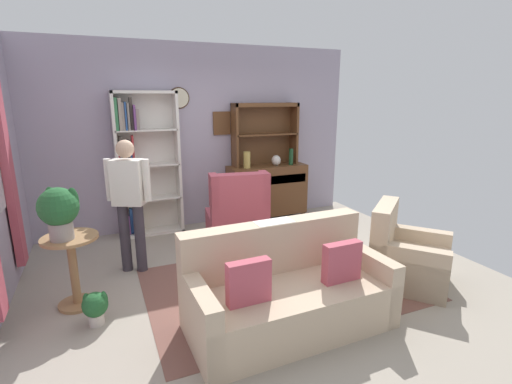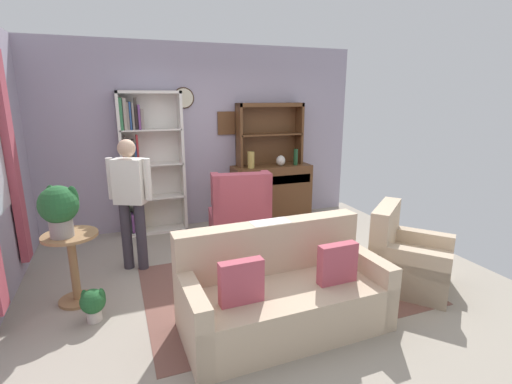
{
  "view_description": "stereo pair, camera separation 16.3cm",
  "coord_description": "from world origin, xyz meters",
  "views": [
    {
      "loc": [
        -1.55,
        -3.68,
        2.03
      ],
      "look_at": [
        0.1,
        0.2,
        0.95
      ],
      "focal_mm": 26.45,
      "sensor_mm": 36.0,
      "label": 1
    },
    {
      "loc": [
        -1.4,
        -3.74,
        2.03
      ],
      "look_at": [
        0.1,
        0.2,
        0.95
      ],
      "focal_mm": 26.45,
      "sensor_mm": 36.0,
      "label": 2
    }
  ],
  "objects": [
    {
      "name": "vase_round",
      "position": [
        1.14,
        1.79,
        1.01
      ],
      "size": [
        0.15,
        0.15,
        0.17
      ],
      "primitive_type": "ellipsoid",
      "color": "beige",
      "rests_on": "sideboard"
    },
    {
      "name": "wall_back",
      "position": [
        -0.0,
        2.13,
        1.4
      ],
      "size": [
        5.0,
        0.09,
        2.8
      ],
      "color": "#A399AD",
      "rests_on": "ground_plane"
    },
    {
      "name": "coffee_table",
      "position": [
        -0.16,
        -0.25,
        0.35
      ],
      "size": [
        0.8,
        0.5,
        0.42
      ],
      "color": "brown",
      "rests_on": "ground_plane"
    },
    {
      "name": "area_rug",
      "position": [
        0.2,
        -0.3,
        0.0
      ],
      "size": [
        2.9,
        1.98,
        0.01
      ],
      "primitive_type": "cube",
      "color": "brown",
      "rests_on": "ground_plane"
    },
    {
      "name": "vase_tall",
      "position": [
        0.62,
        1.78,
        1.05
      ],
      "size": [
        0.11,
        0.11,
        0.26
      ],
      "primitive_type": "cylinder",
      "color": "tan",
      "rests_on": "sideboard"
    },
    {
      "name": "bottle_wine",
      "position": [
        1.4,
        1.77,
        1.05
      ],
      "size": [
        0.07,
        0.07,
        0.27
      ],
      "primitive_type": "cylinder",
      "color": "#194223",
      "rests_on": "sideboard"
    },
    {
      "name": "potted_plant_small",
      "position": [
        -1.69,
        -0.31,
        0.19
      ],
      "size": [
        0.23,
        0.23,
        0.31
      ],
      "color": "beige",
      "rests_on": "ground_plane"
    },
    {
      "name": "person_reading",
      "position": [
        -1.26,
        0.71,
        0.91
      ],
      "size": [
        0.5,
        0.33,
        1.56
      ],
      "color": "#38333D",
      "rests_on": "ground_plane"
    },
    {
      "name": "armchair_floral",
      "position": [
        1.48,
        -0.79,
        0.29
      ],
      "size": [
        1.08,
        1.08,
        0.88
      ],
      "color": "#C6AD8E",
      "rests_on": "ground_plane"
    },
    {
      "name": "book_stack",
      "position": [
        -0.17,
        -0.22,
        0.46
      ],
      "size": [
        0.23,
        0.15,
        0.08
      ],
      "color": "#B22D33",
      "rests_on": "coffee_table"
    },
    {
      "name": "plant_stand",
      "position": [
        -1.87,
        0.12,
        0.45
      ],
      "size": [
        0.52,
        0.52,
        0.73
      ],
      "color": "#997047",
      "rests_on": "ground_plane"
    },
    {
      "name": "wingback_chair",
      "position": [
        0.16,
        1.0,
        0.38
      ],
      "size": [
        0.9,
        0.91,
        1.05
      ],
      "color": "#B74C5B",
      "rests_on": "ground_plane"
    },
    {
      "name": "bookshelf",
      "position": [
        -0.96,
        1.95,
        1.08
      ],
      "size": [
        0.9,
        0.3,
        2.1
      ],
      "color": "silver",
      "rests_on": "ground_plane"
    },
    {
      "name": "potted_plant_large",
      "position": [
        -1.92,
        0.07,
        1.02
      ],
      "size": [
        0.36,
        0.36,
        0.5
      ],
      "color": "gray",
      "rests_on": "plant_stand"
    },
    {
      "name": "sideboard_hutch",
      "position": [
        1.01,
        1.97,
        1.56
      ],
      "size": [
        1.1,
        0.26,
        1.0
      ],
      "color": "brown",
      "rests_on": "sideboard"
    },
    {
      "name": "couch_floral",
      "position": [
        -0.1,
        -0.98,
        0.31
      ],
      "size": [
        1.82,
        0.9,
        0.9
      ],
      "color": "#C6AD8E",
      "rests_on": "ground_plane"
    },
    {
      "name": "sideboard",
      "position": [
        1.01,
        1.86,
        0.51
      ],
      "size": [
        1.3,
        0.45,
        0.92
      ],
      "color": "brown",
      "rests_on": "ground_plane"
    },
    {
      "name": "ground_plane",
      "position": [
        0.0,
        0.0,
        -0.01
      ],
      "size": [
        5.4,
        4.6,
        0.02
      ],
      "primitive_type": "cube",
      "color": "#9E9384"
    }
  ]
}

